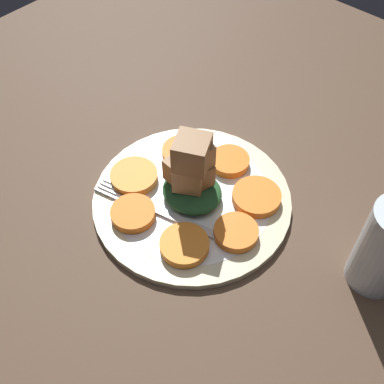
# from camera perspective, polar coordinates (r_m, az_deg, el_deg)

# --- Properties ---
(table_slab) EXTENTS (1.20, 1.20, 0.02)m
(table_slab) POSITION_cam_1_polar(r_m,az_deg,el_deg) (0.68, 0.00, -1.64)
(table_slab) COLOR #4C3828
(table_slab) RESTS_ON ground
(plate) EXTENTS (0.27, 0.27, 0.01)m
(plate) POSITION_cam_1_polar(r_m,az_deg,el_deg) (0.67, 0.00, -0.85)
(plate) COLOR beige
(plate) RESTS_ON table_slab
(carrot_slice_0) EXTENTS (0.07, 0.07, 0.01)m
(carrot_slice_0) POSITION_cam_1_polar(r_m,az_deg,el_deg) (0.66, 7.65, -0.56)
(carrot_slice_0) COLOR orange
(carrot_slice_0) RESTS_ON plate
(carrot_slice_1) EXTENTS (0.06, 0.06, 0.01)m
(carrot_slice_1) POSITION_cam_1_polar(r_m,az_deg,el_deg) (0.70, 4.38, 3.72)
(carrot_slice_1) COLOR orange
(carrot_slice_1) RESTS_ON plate
(carrot_slice_2) EXTENTS (0.06, 0.06, 0.01)m
(carrot_slice_2) POSITION_cam_1_polar(r_m,az_deg,el_deg) (0.71, -1.02, 4.73)
(carrot_slice_2) COLOR orange
(carrot_slice_2) RESTS_ON plate
(carrot_slice_3) EXTENTS (0.07, 0.07, 0.01)m
(carrot_slice_3) POSITION_cam_1_polar(r_m,az_deg,el_deg) (0.68, -6.89, 1.87)
(carrot_slice_3) COLOR orange
(carrot_slice_3) RESTS_ON plate
(carrot_slice_4) EXTENTS (0.06, 0.06, 0.01)m
(carrot_slice_4) POSITION_cam_1_polar(r_m,az_deg,el_deg) (0.64, -7.01, -2.52)
(carrot_slice_4) COLOR orange
(carrot_slice_4) RESTS_ON plate
(carrot_slice_5) EXTENTS (0.06, 0.06, 0.01)m
(carrot_slice_5) POSITION_cam_1_polar(r_m,az_deg,el_deg) (0.61, -0.91, -6.30)
(carrot_slice_5) COLOR orange
(carrot_slice_5) RESTS_ON plate
(carrot_slice_6) EXTENTS (0.06, 0.06, 0.01)m
(carrot_slice_6) POSITION_cam_1_polar(r_m,az_deg,el_deg) (0.62, 5.24, -4.78)
(carrot_slice_6) COLOR orange
(carrot_slice_6) RESTS_ON plate
(center_pile) EXTENTS (0.08, 0.08, 0.11)m
(center_pile) POSITION_cam_1_polar(r_m,az_deg,el_deg) (0.63, -0.07, 2.15)
(center_pile) COLOR #235128
(center_pile) RESTS_ON plate
(fork) EXTENTS (0.19, 0.06, 0.00)m
(fork) POSITION_cam_1_polar(r_m,az_deg,el_deg) (0.65, -4.36, -2.05)
(fork) COLOR #B2B2B7
(fork) RESTS_ON plate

